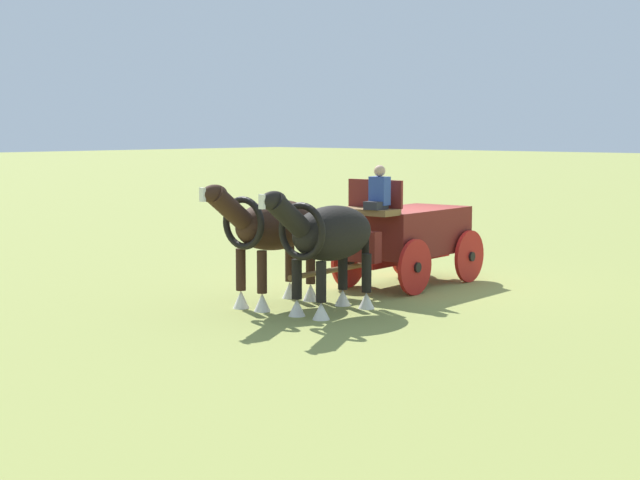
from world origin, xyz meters
TOP-DOWN VIEW (x-y plane):
  - ground_plane at (0.00, 0.00)m, footprint 220.00×220.00m
  - show_wagon at (0.16, 0.02)m, footprint 5.60×1.93m
  - draft_horse_near at (3.62, 0.87)m, footprint 2.98×1.10m
  - draft_horse_off at (3.71, -0.42)m, footprint 3.05×1.06m

SIDE VIEW (x-z plane):
  - ground_plane at x=0.00m, z-range 0.00..0.00m
  - show_wagon at x=0.16m, z-range -0.19..2.36m
  - draft_horse_near at x=3.62m, z-range 0.25..2.48m
  - draft_horse_off at x=3.71m, z-range 0.27..2.57m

